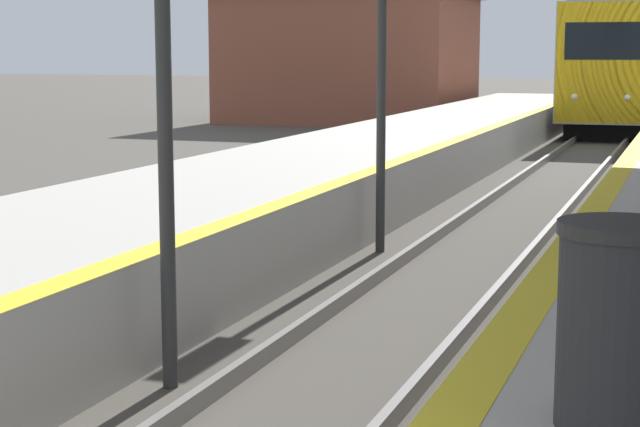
% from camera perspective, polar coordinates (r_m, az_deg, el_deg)
% --- Properties ---
extents(train, '(2.61, 18.03, 4.25)m').
position_cam_1_polar(train, '(40.05, 15.91, 7.70)').
color(train, black).
rests_on(train, ground).
extents(signal_mid, '(0.36, 0.31, 4.37)m').
position_cam_1_polar(signal_mid, '(13.86, 3.31, 10.48)').
color(signal_mid, '#2D2D2D').
rests_on(signal_mid, ground).
extents(trash_bin, '(0.57, 0.57, 0.93)m').
position_cam_1_polar(trash_bin, '(4.94, 15.67, -5.73)').
color(trash_bin, '#262628').
rests_on(trash_bin, platform_right).
extents(station_building, '(8.78, 7.21, 4.85)m').
position_cam_1_polar(station_building, '(40.25, 1.63, 8.42)').
color(station_building, brown).
rests_on(station_building, ground).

